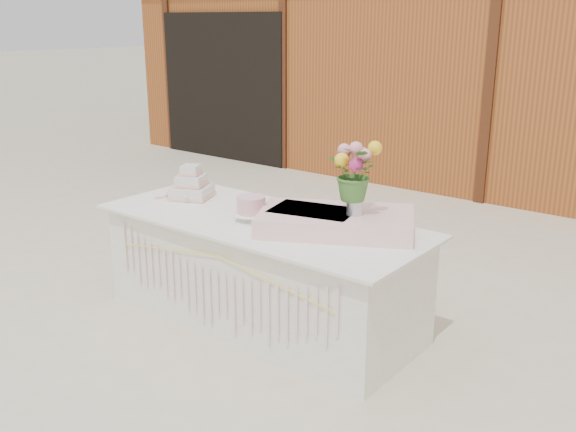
# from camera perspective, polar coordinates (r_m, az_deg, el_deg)

# --- Properties ---
(ground) EXTENTS (80.00, 80.00, 0.00)m
(ground) POSITION_cam_1_polar(r_m,az_deg,el_deg) (4.75, -2.27, -9.18)
(ground) COLOR beige
(ground) RESTS_ON ground
(barn) EXTENTS (12.60, 4.60, 3.30)m
(barn) POSITION_cam_1_polar(r_m,az_deg,el_deg) (9.64, 22.06, 13.38)
(barn) COLOR brown
(barn) RESTS_ON ground
(cake_table) EXTENTS (2.40, 1.00, 0.77)m
(cake_table) POSITION_cam_1_polar(r_m,az_deg,el_deg) (4.59, -2.37, -4.86)
(cake_table) COLOR white
(cake_table) RESTS_ON ground
(wedding_cake) EXTENTS (0.38, 0.38, 0.26)m
(wedding_cake) POSITION_cam_1_polar(r_m,az_deg,el_deg) (5.02, -8.57, 2.58)
(wedding_cake) COLOR silver
(wedding_cake) RESTS_ON cake_table
(pink_cake_stand) EXTENTS (0.25, 0.25, 0.18)m
(pink_cake_stand) POSITION_cam_1_polar(r_m,az_deg,el_deg) (4.38, -3.29, 0.74)
(pink_cake_stand) COLOR white
(pink_cake_stand) RESTS_ON cake_table
(satin_runner) EXTENTS (1.15, 0.98, 0.13)m
(satin_runner) POSITION_cam_1_polar(r_m,az_deg,el_deg) (4.21, 4.27, -0.47)
(satin_runner) COLOR #FFCFCD
(satin_runner) RESTS_ON cake_table
(flower_vase) EXTENTS (0.11, 0.11, 0.14)m
(flower_vase) POSITION_cam_1_polar(r_m,az_deg,el_deg) (4.13, 5.97, 1.07)
(flower_vase) COLOR silver
(flower_vase) RESTS_ON satin_runner
(bouquet) EXTENTS (0.33, 0.29, 0.36)m
(bouquet) POSITION_cam_1_polar(r_m,az_deg,el_deg) (4.06, 6.08, 4.49)
(bouquet) COLOR #3D6F2C
(bouquet) RESTS_ON flower_vase
(loose_flowers) EXTENTS (0.20, 0.32, 0.02)m
(loose_flowers) POSITION_cam_1_polar(r_m,az_deg,el_deg) (5.17, -10.37, 1.98)
(loose_flowers) COLOR pink
(loose_flowers) RESTS_ON cake_table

